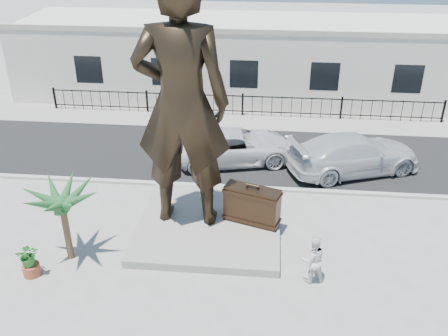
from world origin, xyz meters
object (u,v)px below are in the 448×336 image
object	(u,v)px
tourist	(313,259)
statue	(182,104)
suitcase	(252,205)
car_white	(236,146)

from	to	relation	value
tourist	statue	bearing A→B (deg)	-46.27
statue	tourist	xyz separation A→B (m)	(4.50, -2.80, -3.96)
suitcase	car_white	bearing A→B (deg)	118.59
tourist	car_white	bearing A→B (deg)	-83.93
tourist	car_white	world-z (taller)	tourist
statue	car_white	xyz separation A→B (m)	(1.46, 5.35, -4.02)
car_white	tourist	bearing A→B (deg)	-173.70
suitcase	tourist	xyz separation A→B (m)	(2.04, -2.73, -0.17)
suitcase	tourist	bearing A→B (deg)	-34.95
statue	suitcase	xyz separation A→B (m)	(2.46, -0.07, -3.78)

